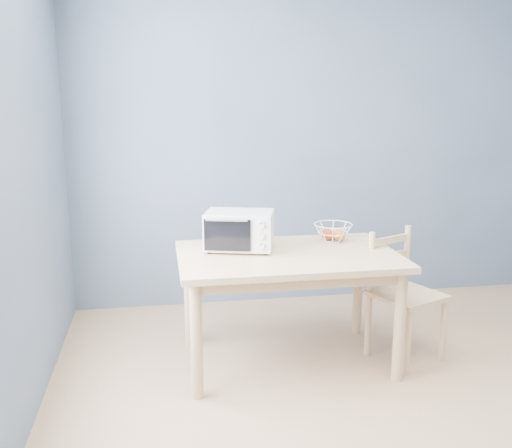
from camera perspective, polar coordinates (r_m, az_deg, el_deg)
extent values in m
cube|color=#A27F5A|center=(3.22, 16.54, -20.48)|extent=(4.00, 4.50, 0.01)
cube|color=slate|center=(4.84, 5.68, 7.44)|extent=(4.00, 0.01, 2.60)
cube|color=tan|center=(3.67, 3.20, -3.22)|extent=(1.40, 0.90, 0.04)
cylinder|color=tan|center=(3.36, -5.98, -11.56)|extent=(0.07, 0.07, 0.71)
cylinder|color=tan|center=(3.65, 14.15, -9.91)|extent=(0.07, 0.07, 0.71)
cylinder|color=tan|center=(4.05, -6.72, -7.32)|extent=(0.07, 0.07, 0.71)
cylinder|color=tan|center=(4.29, 10.16, -6.29)|extent=(0.07, 0.07, 0.71)
cube|color=beige|center=(3.70, -1.66, -0.57)|extent=(0.50, 0.40, 0.24)
cube|color=black|center=(3.71, -2.54, -0.59)|extent=(0.34, 0.32, 0.19)
cube|color=black|center=(3.57, -2.90, -1.13)|extent=(0.29, 0.09, 0.20)
cylinder|color=silver|center=(3.53, -2.96, 0.36)|extent=(0.25, 0.08, 0.01)
cube|color=beige|center=(3.55, 0.51, -1.15)|extent=(0.12, 0.04, 0.22)
cylinder|color=black|center=(3.66, -4.72, -2.85)|extent=(0.02, 0.02, 0.01)
cylinder|color=black|center=(3.61, 1.01, -3.01)|extent=(0.02, 0.02, 0.01)
cylinder|color=black|center=(3.87, -4.12, -1.98)|extent=(0.02, 0.02, 0.01)
cylinder|color=black|center=(3.82, 1.30, -2.13)|extent=(0.02, 0.02, 0.01)
cylinder|color=silver|center=(3.52, 0.49, -0.13)|extent=(0.05, 0.03, 0.04)
cylinder|color=silver|center=(3.54, 0.49, -1.19)|extent=(0.05, 0.03, 0.04)
cylinder|color=silver|center=(3.55, 0.49, -2.25)|extent=(0.05, 0.03, 0.04)
torus|color=silver|center=(3.96, 7.72, -0.03)|extent=(0.34, 0.34, 0.01)
torus|color=silver|center=(3.97, 7.69, -0.84)|extent=(0.26, 0.26, 0.01)
torus|color=silver|center=(3.99, 7.67, -1.64)|extent=(0.16, 0.16, 0.01)
sphere|color=red|center=(3.98, 7.14, -1.04)|extent=(0.08, 0.08, 0.08)
sphere|color=#C05D16|center=(3.97, 8.35, -1.13)|extent=(0.08, 0.08, 0.08)
sphere|color=#F4B85F|center=(4.03, 7.54, -0.93)|extent=(0.08, 0.08, 0.08)
cube|color=tan|center=(3.93, 14.87, -6.89)|extent=(0.53, 0.53, 0.03)
cylinder|color=tan|center=(3.79, 14.89, -11.39)|extent=(0.04, 0.04, 0.43)
cylinder|color=tan|center=(4.04, 18.19, -10.08)|extent=(0.04, 0.04, 0.43)
cylinder|color=tan|center=(4.00, 11.15, -9.87)|extent=(0.04, 0.04, 0.43)
cylinder|color=tan|center=(4.24, 14.50, -8.74)|extent=(0.04, 0.04, 0.43)
cylinder|color=tan|center=(3.86, 11.41, -3.93)|extent=(0.04, 0.04, 0.43)
cylinder|color=tan|center=(4.10, 14.83, -3.11)|extent=(0.04, 0.04, 0.43)
cube|color=tan|center=(4.01, 13.11, -4.77)|extent=(0.32, 0.16, 0.05)
cube|color=tan|center=(3.97, 13.19, -3.18)|extent=(0.32, 0.16, 0.05)
cube|color=tan|center=(3.94, 13.27, -1.57)|extent=(0.32, 0.16, 0.05)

